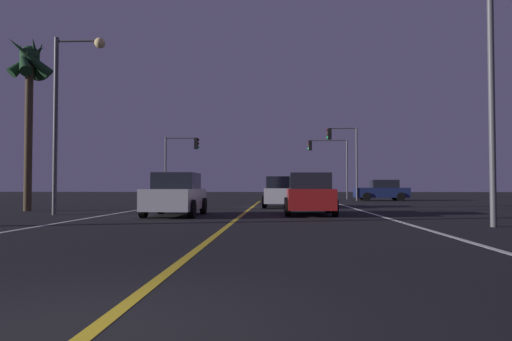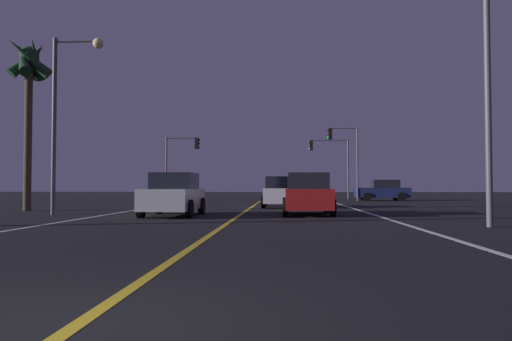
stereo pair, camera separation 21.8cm
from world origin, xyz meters
name	(u,v)px [view 2 (the right image)]	position (x,y,z in m)	size (l,w,h in m)	color
ground_plane	(67,332)	(0.00, 0.00, 0.00)	(200.00, 200.00, 0.00)	black
lane_edge_right	(383,218)	(5.46, 14.51, 0.00)	(0.16, 41.02, 0.01)	silver
lane_edge_left	(95,217)	(-5.46, 14.51, 0.00)	(0.16, 41.02, 0.01)	silver
lane_center_divider	(237,217)	(0.00, 14.51, 0.00)	(0.16, 41.02, 0.01)	gold
car_lead_same_lane	(307,195)	(2.75, 16.27, 0.82)	(2.02, 4.30, 1.70)	black
car_crossing_side	(383,191)	(9.93, 36.41, 0.82)	(4.30, 2.02, 1.70)	black
car_oncoming	(174,195)	(-2.57, 15.26, 0.82)	(2.02, 4.30, 1.70)	black
car_ahead_far	(281,193)	(1.63, 23.29, 0.82)	(2.02, 4.30, 1.70)	black
traffic_light_near_right	(344,147)	(6.67, 35.52, 4.31)	(2.48, 0.36, 5.90)	#4C4C51
traffic_light_near_left	(183,154)	(-6.41, 35.52, 3.84)	(2.84, 0.36, 5.17)	#4C4C51
traffic_light_far_right	(329,155)	(6.01, 41.02, 4.07)	(3.67, 0.36, 5.44)	#4C4C51
street_lamp_right_near	(473,34)	(7.23, 10.41, 5.55)	(1.97, 0.44, 8.91)	#4C4C51
street_lamp_left_mid	(66,101)	(-7.12, 15.58, 4.68)	(2.12, 0.44, 7.28)	#4C4C51
palm_tree_left_mid	(29,73)	(-10.36, 18.67, 6.61)	(2.30, 2.21, 8.28)	#473826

